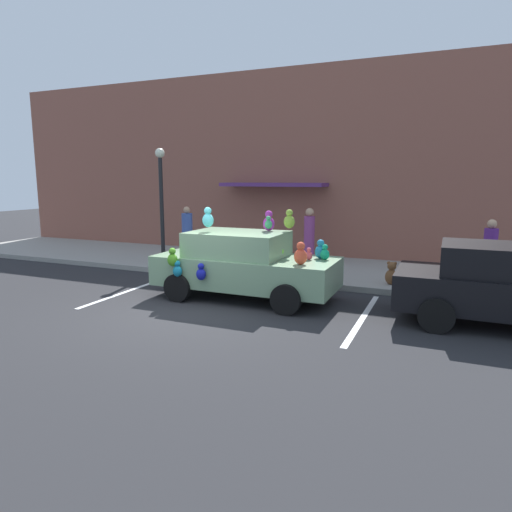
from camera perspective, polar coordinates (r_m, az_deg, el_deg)
The scene contains 12 objects.
ground_plane at distance 9.68m, azimuth -8.74°, elevation -6.90°, with size 60.00×60.00×0.00m, color #262628.
sidewalk at distance 14.03m, azimuth 2.07°, elevation -1.27°, with size 24.00×4.00×0.15m, color gray.
storefront_building at distance 15.80m, azimuth 4.97°, elevation 11.30°, with size 24.00×1.25×6.40m.
parking_stripe_front at distance 9.39m, azimuth 13.31°, elevation -7.57°, with size 0.12×3.60×0.01m, color silver.
parking_stripe_rear at distance 11.74m, azimuth -15.55°, elevation -4.17°, with size 0.12×3.60×0.01m, color silver.
plush_covered_car at distance 10.45m, azimuth -1.56°, elevation -1.00°, with size 4.18×2.04×2.11m.
parked_sedan_behind at distance 9.65m, azimuth 29.56°, elevation -3.30°, with size 4.21×1.99×1.54m.
teddy_bear_on_sidewalk at distance 11.72m, azimuth 16.70°, elevation -2.17°, with size 0.30×0.25×0.58m.
street_lamp_post at distance 13.85m, azimuth -11.85°, elevation 7.71°, with size 0.28×0.28×3.48m.
pedestrian_near_shopfront at distance 12.38m, azimuth 27.34°, elevation 0.11°, with size 0.32×0.32×1.64m.
pedestrian_walking_past at distance 14.47m, azimuth 6.72°, elevation 2.49°, with size 0.34×0.34×1.68m.
pedestrian_by_lamp at distance 14.52m, azimuth -8.64°, elevation 2.52°, with size 0.34×0.34×1.73m.
Camera 1 is at (4.95, -7.85, 2.76)m, focal length 31.74 mm.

